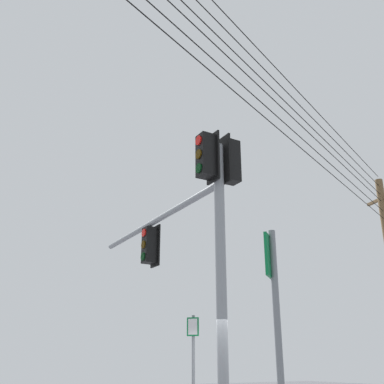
{
  "coord_description": "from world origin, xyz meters",
  "views": [
    {
      "loc": [
        -7.61,
        5.32,
        1.79
      ],
      "look_at": [
        0.54,
        0.59,
        5.26
      ],
      "focal_mm": 43.34,
      "sensor_mm": 36.0,
      "label": 1
    }
  ],
  "objects": [
    {
      "name": "route_sign_primary",
      "position": [
        1.67,
        -0.1,
        1.65
      ],
      "size": [
        0.21,
        0.21,
        2.78
      ],
      "color": "slate",
      "rests_on": "ground"
    },
    {
      "name": "overhead_wire_span",
      "position": [
        -1.06,
        1.8,
        8.53
      ],
      "size": [
        11.71,
        26.61,
        2.05
      ],
      "color": "black"
    },
    {
      "name": "route_sign_secondary",
      "position": [
        -3.94,
        2.24,
        1.9
      ],
      "size": [
        0.25,
        0.29,
        3.09
      ],
      "color": "slate",
      "rests_on": "ground"
    },
    {
      "name": "signal_mast_assembly",
      "position": [
        0.5,
        0.58,
        4.41
      ],
      "size": [
        6.25,
        0.96,
        6.14
      ],
      "color": "gray",
      "rests_on": "ground"
    }
  ]
}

